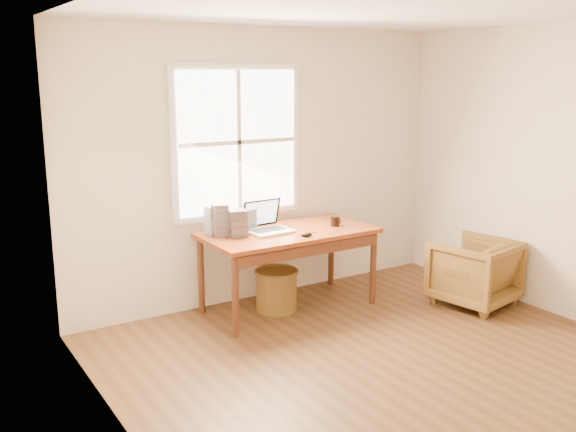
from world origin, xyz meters
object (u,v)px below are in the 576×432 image
wicker_stool (277,291)px  laptop (270,217)px  armchair (474,272)px  cd_stack_a (214,220)px  desk (289,233)px  coffee_mug (335,221)px

wicker_stool → laptop: 0.71m
wicker_stool → armchair: bearing=-27.1°
cd_stack_a → laptop: bearing=-26.0°
cd_stack_a → wicker_stool: bearing=-26.2°
laptop → desk: bearing=-11.1°
cd_stack_a → armchair: bearing=-26.9°
desk → coffee_mug: coffee_mug is taller
desk → laptop: 0.24m
wicker_stool → cd_stack_a: bearing=153.8°
desk → coffee_mug: size_ratio=17.35×
coffee_mug → cd_stack_a: size_ratio=0.36×
desk → armchair: (1.55, -0.86, -0.41)m
laptop → cd_stack_a: size_ratio=1.56×
wicker_stool → coffee_mug: size_ratio=4.13×
coffee_mug → armchair: bearing=-27.5°
laptop → cd_stack_a: 0.51m
armchair → wicker_stool: armchair is taller
armchair → wicker_stool: 1.89m
desk → cd_stack_a: size_ratio=6.22×
laptop → wicker_stool: bearing=-30.8°
desk → armchair: desk is taller
desk → cd_stack_a: cd_stack_a is taller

